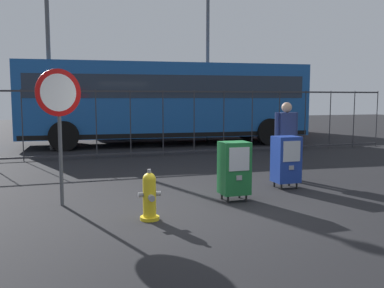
{
  "coord_description": "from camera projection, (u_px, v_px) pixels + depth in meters",
  "views": [
    {
      "loc": [
        -2.15,
        -6.31,
        1.77
      ],
      "look_at": [
        0.3,
        1.2,
        0.9
      ],
      "focal_mm": 39.52,
      "sensor_mm": 36.0,
      "label": 1
    }
  ],
  "objects": [
    {
      "name": "pedestrian",
      "position": [
        286.0,
        136.0,
        9.15
      ],
      "size": [
        0.55,
        0.22,
        1.67
      ],
      "color": "black",
      "rests_on": "ground_plane"
    },
    {
      "name": "street_light_near_right",
      "position": [
        208.0,
        24.0,
        16.93
      ],
      "size": [
        0.32,
        0.32,
        8.28
      ],
      "color": "#4C4F54",
      "rests_on": "ground_plane"
    },
    {
      "name": "ground_plane",
      "position": [
        197.0,
        208.0,
        6.82
      ],
      "size": [
        60.0,
        60.0,
        0.0
      ],
      "primitive_type": "plane",
      "color": "black"
    },
    {
      "name": "bus_near",
      "position": [
        166.0,
        99.0,
        15.91
      ],
      "size": [
        10.67,
        3.46,
        3.0
      ],
      "rotation": [
        0.0,
        0.0,
        -0.08
      ],
      "color": "#19519E",
      "rests_on": "ground_plane"
    },
    {
      "name": "newspaper_box_secondary",
      "position": [
        234.0,
        168.0,
        7.24
      ],
      "size": [
        0.48,
        0.42,
        1.02
      ],
      "color": "black",
      "rests_on": "ground_plane"
    },
    {
      "name": "bus_far",
      "position": [
        201.0,
        99.0,
        20.08
      ],
      "size": [
        10.63,
        3.28,
        3.0
      ],
      "rotation": [
        0.0,
        0.0,
        0.06
      ],
      "color": "red",
      "rests_on": "ground_plane"
    },
    {
      "name": "street_light_near_left",
      "position": [
        48.0,
        38.0,
        13.9
      ],
      "size": [
        0.32,
        0.32,
        6.34
      ],
      "color": "#4C4F54",
      "rests_on": "ground_plane"
    },
    {
      "name": "fence_barrier",
      "position": [
        130.0,
        123.0,
        12.57
      ],
      "size": [
        18.03,
        0.04,
        2.0
      ],
      "color": "#2D2D33",
      "rests_on": "ground_plane"
    },
    {
      "name": "stop_sign",
      "position": [
        59.0,
        108.0,
        6.78
      ],
      "size": [
        0.71,
        0.31,
        2.23
      ],
      "color": "#4C4F54",
      "rests_on": "ground_plane"
    },
    {
      "name": "fire_hydrant",
      "position": [
        150.0,
        196.0,
        6.11
      ],
      "size": [
        0.33,
        0.32,
        0.75
      ],
      "color": "yellow",
      "rests_on": "ground_plane"
    },
    {
      "name": "newspaper_box_primary",
      "position": [
        286.0,
        159.0,
        8.26
      ],
      "size": [
        0.48,
        0.42,
        1.02
      ],
      "color": "black",
      "rests_on": "ground_plane"
    }
  ]
}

